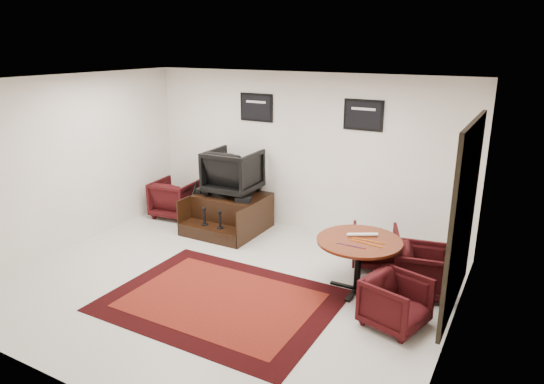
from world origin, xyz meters
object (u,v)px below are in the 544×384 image
(shine_podium, at_px, (230,213))
(shine_chair, at_px, (233,170))
(meeting_table, at_px, (359,246))
(armchair_side, at_px, (175,197))
(table_chair_corner, at_px, (396,300))
(table_chair_window, at_px, (424,268))
(table_chair_back, at_px, (375,244))

(shine_podium, height_order, shine_chair, shine_chair)
(meeting_table, bearing_deg, armchair_side, 164.54)
(table_chair_corner, bearing_deg, table_chair_window, 9.19)
(shine_podium, xyz_separation_m, table_chair_back, (2.76, -0.20, 0.04))
(table_chair_corner, bearing_deg, table_chair_back, 41.32)
(shine_chair, bearing_deg, table_chair_window, 164.27)
(armchair_side, distance_m, table_chair_corner, 5.13)
(table_chair_back, relative_size, table_chair_corner, 0.99)
(meeting_table, bearing_deg, table_chair_corner, -41.97)
(table_chair_back, bearing_deg, shine_podium, -24.20)
(shine_podium, xyz_separation_m, table_chair_corner, (3.49, -1.70, 0.05))
(shine_podium, distance_m, table_chair_corner, 3.89)
(shine_podium, distance_m, shine_chair, 0.80)
(armchair_side, distance_m, table_chair_window, 4.98)
(shine_chair, relative_size, table_chair_window, 1.25)
(armchair_side, bearing_deg, shine_podium, 171.39)
(shine_chair, bearing_deg, table_chair_corner, 149.78)
(shine_chair, distance_m, table_chair_corner, 4.02)
(shine_chair, distance_m, table_chair_back, 2.88)
(armchair_side, distance_m, meeting_table, 4.28)
(armchair_side, height_order, table_chair_window, armchair_side)
(table_chair_window, bearing_deg, table_chair_corner, 163.33)
(shine_chair, relative_size, table_chair_corner, 1.31)
(meeting_table, distance_m, table_chair_window, 0.93)
(shine_chair, height_order, meeting_table, shine_chair)
(armchair_side, height_order, table_chair_corner, armchair_side)
(shine_chair, relative_size, meeting_table, 0.79)
(shine_chair, height_order, table_chair_window, shine_chair)
(table_chair_back, height_order, table_chair_window, table_chair_window)
(armchair_side, bearing_deg, table_chair_corner, 153.90)
(shine_podium, distance_m, table_chair_window, 3.67)
(table_chair_corner, bearing_deg, shine_podium, 79.40)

